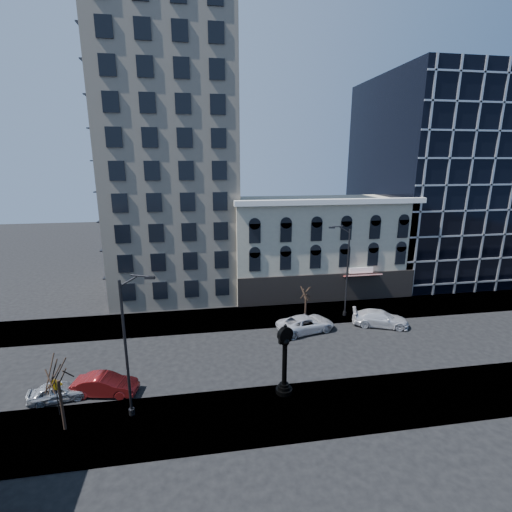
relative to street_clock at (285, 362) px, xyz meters
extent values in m
plane|color=black|center=(-2.44, 6.02, -2.59)|extent=(160.00, 160.00, 0.00)
cube|color=#9A988C|center=(-2.44, 14.02, -2.53)|extent=(160.00, 6.00, 0.12)
cube|color=#9A988C|center=(-2.44, -1.98, -2.53)|extent=(160.00, 6.00, 0.12)
cube|color=beige|center=(-8.44, 25.02, 16.41)|extent=(15.00, 15.00, 38.00)
cube|color=#B6AF96|center=(9.56, 22.02, 3.41)|extent=(22.00, 10.00, 12.00)
cube|color=white|center=(9.56, 16.82, 9.61)|extent=(22.60, 0.80, 0.60)
cube|color=black|center=(9.56, 16.97, -0.79)|extent=(22.00, 0.30, 3.60)
cube|color=maroon|center=(13.56, 16.42, 0.81)|extent=(4.50, 1.18, 0.55)
cube|color=black|center=(29.56, 27.02, 11.41)|extent=(20.00, 20.00, 28.00)
cylinder|color=black|center=(0.00, 0.00, -2.30)|extent=(1.24, 1.24, 0.34)
cylinder|color=black|center=(0.00, 0.00, -2.02)|extent=(0.90, 0.90, 0.22)
cylinder|color=black|center=(0.00, 0.00, -1.81)|extent=(0.67, 0.67, 0.18)
cylinder|color=black|center=(0.00, 0.00, -0.10)|extent=(0.36, 0.36, 3.26)
sphere|color=black|center=(0.00, 0.00, 1.64)|extent=(0.63, 0.63, 0.63)
cube|color=black|center=(0.00, 0.00, 1.75)|extent=(1.03, 0.62, 0.28)
cylinder|color=black|center=(0.00, 0.00, 2.20)|extent=(1.22, 0.79, 1.17)
cylinder|color=white|center=(0.00, -0.19, 2.20)|extent=(0.92, 0.41, 0.99)
cylinder|color=white|center=(0.00, 0.19, 2.20)|extent=(0.92, 0.41, 0.99)
sphere|color=black|center=(0.00, 0.00, 2.87)|extent=(0.22, 0.22, 0.22)
cylinder|color=black|center=(-10.69, -0.73, 2.30)|extent=(0.18, 0.18, 9.52)
cylinder|color=black|center=(-10.69, -0.73, -2.24)|extent=(0.40, 0.40, 0.44)
cube|color=black|center=(-8.61, -1.10, 7.22)|extent=(0.64, 0.35, 0.16)
cylinder|color=black|center=(9.91, 12.61, 2.37)|extent=(0.18, 0.18, 9.68)
cylinder|color=black|center=(9.91, 12.61, -2.24)|extent=(0.41, 0.41, 0.45)
cube|color=black|center=(7.79, 12.94, 7.38)|extent=(0.65, 0.34, 0.16)
cylinder|color=black|center=(-14.67, -1.49, -0.72)|extent=(0.19, 0.19, 3.50)
cylinder|color=black|center=(5.65, 13.38, -1.27)|extent=(0.22, 0.22, 2.39)
cylinder|color=black|center=(-15.47, 0.02, -1.20)|extent=(0.07, 0.07, 2.53)
cube|color=#D7980B|center=(-15.47, 0.02, -0.17)|extent=(0.90, 0.08, 0.89)
imported|color=#A5A8AD|center=(-16.14, 1.98, -1.91)|extent=(4.21, 2.31, 1.36)
imported|color=maroon|center=(-12.97, 2.13, -1.82)|extent=(4.83, 2.40, 1.52)
imported|color=silver|center=(4.60, 9.79, -1.77)|extent=(6.35, 4.00, 1.63)
imported|color=silver|center=(12.62, 9.76, -1.77)|extent=(6.08, 4.14, 1.64)
camera|label=1|loc=(-5.93, -23.30, 14.11)|focal=26.00mm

